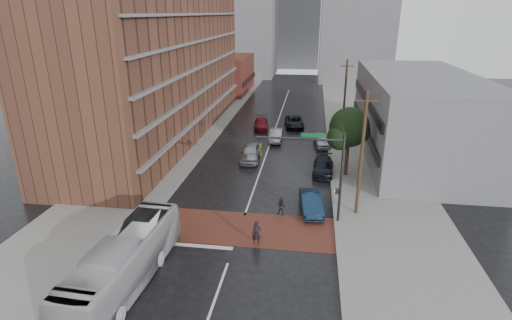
% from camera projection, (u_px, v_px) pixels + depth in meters
% --- Properties ---
extents(ground, '(160.00, 160.00, 0.00)m').
position_uv_depth(ground, '(239.00, 232.00, 29.46)').
color(ground, black).
rests_on(ground, ground).
extents(crosswalk, '(14.00, 5.00, 0.02)m').
position_uv_depth(crosswalk, '(240.00, 228.00, 29.92)').
color(crosswalk, brown).
rests_on(crosswalk, ground).
extents(sidewalk_west, '(9.00, 90.00, 0.15)m').
position_uv_depth(sidewalk_west, '(189.00, 131.00, 54.16)').
color(sidewalk_west, gray).
rests_on(sidewalk_west, ground).
extents(sidewalk_east, '(9.00, 90.00, 0.15)m').
position_uv_depth(sidewalk_east, '(362.00, 138.00, 51.12)').
color(sidewalk_east, gray).
rests_on(sidewalk_east, ground).
extents(apartment_block, '(10.00, 44.00, 28.00)m').
position_uv_depth(apartment_block, '(160.00, 23.00, 48.71)').
color(apartment_block, brown).
rests_on(apartment_block, ground).
extents(storefront_west, '(8.00, 16.00, 7.00)m').
position_uv_depth(storefront_west, '(228.00, 74.00, 79.94)').
color(storefront_west, brown).
rests_on(storefront_west, ground).
extents(building_east, '(11.00, 26.00, 9.00)m').
position_uv_depth(building_east, '(417.00, 115.00, 44.28)').
color(building_east, gray).
rests_on(building_east, ground).
extents(distant_tower_west, '(18.00, 16.00, 32.00)m').
position_uv_depth(distant_tower_west, '(239.00, 9.00, 98.13)').
color(distant_tower_west, gray).
rests_on(distant_tower_west, ground).
extents(distant_tower_center, '(12.00, 10.00, 24.00)m').
position_uv_depth(distant_tower_center, '(299.00, 24.00, 113.45)').
color(distant_tower_center, gray).
rests_on(distant_tower_center, ground).
extents(street_tree, '(4.20, 4.10, 6.90)m').
position_uv_depth(street_tree, '(349.00, 130.00, 37.86)').
color(street_tree, '#332319').
rests_on(street_tree, ground).
extents(signal_mast, '(6.50, 0.30, 7.20)m').
position_uv_depth(signal_mast, '(322.00, 164.00, 29.36)').
color(signal_mast, '#2D2D33').
rests_on(signal_mast, ground).
extents(utility_pole_near, '(1.60, 0.26, 10.00)m').
position_uv_depth(utility_pole_near, '(362.00, 154.00, 30.22)').
color(utility_pole_near, '#473321').
rests_on(utility_pole_near, ground).
extents(utility_pole_far, '(1.60, 0.26, 10.00)m').
position_uv_depth(utility_pole_far, '(344.00, 100.00, 48.78)').
color(utility_pole_far, '#473321').
rests_on(utility_pole_far, ground).
extents(transit_bus, '(3.15, 11.31, 3.12)m').
position_uv_depth(transit_bus, '(124.00, 262.00, 23.22)').
color(transit_bus, '#B9B9BB').
rests_on(transit_bus, ground).
extents(pedestrian_a, '(0.67, 0.46, 1.77)m').
position_uv_depth(pedestrian_a, '(257.00, 233.00, 27.56)').
color(pedestrian_a, black).
rests_on(pedestrian_a, ground).
extents(pedestrian_b, '(0.84, 0.73, 1.48)m').
position_uv_depth(pedestrian_b, '(281.00, 207.00, 31.61)').
color(pedestrian_b, black).
rests_on(pedestrian_b, ground).
extents(car_travel_a, '(2.26, 5.14, 1.72)m').
position_uv_depth(car_travel_a, '(250.00, 153.00, 43.43)').
color(car_travel_a, '#999CA0').
rests_on(car_travel_a, ground).
extents(car_travel_b, '(1.58, 4.45, 1.46)m').
position_uv_depth(car_travel_b, '(276.00, 135.00, 50.00)').
color(car_travel_b, '#A2A3A9').
rests_on(car_travel_b, ground).
extents(car_travel_c, '(2.44, 4.98, 1.39)m').
position_uv_depth(car_travel_c, '(261.00, 124.00, 55.30)').
color(car_travel_c, maroon).
rests_on(car_travel_c, ground).
extents(suv_travel, '(3.10, 5.55, 1.47)m').
position_uv_depth(suv_travel, '(294.00, 122.00, 56.12)').
color(suv_travel, black).
rests_on(suv_travel, ground).
extents(car_parked_near, '(2.17, 4.72, 1.50)m').
position_uv_depth(car_parked_near, '(311.00, 203.00, 32.23)').
color(car_parked_near, '#122741').
rests_on(car_parked_near, ground).
extents(car_parked_mid, '(2.21, 4.97, 1.42)m').
position_uv_depth(car_parked_mid, '(323.00, 167.00, 39.94)').
color(car_parked_mid, black).
rests_on(car_parked_mid, ground).
extents(car_parked_far, '(2.30, 4.56, 1.49)m').
position_uv_depth(car_parked_far, '(322.00, 140.00, 48.05)').
color(car_parked_far, '#B2B6BB').
rests_on(car_parked_far, ground).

